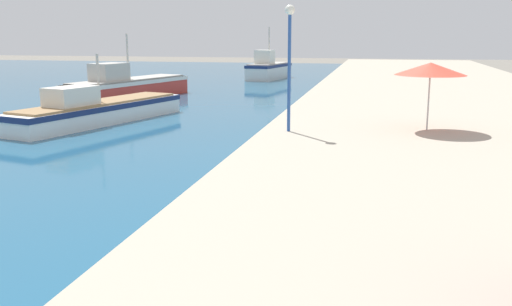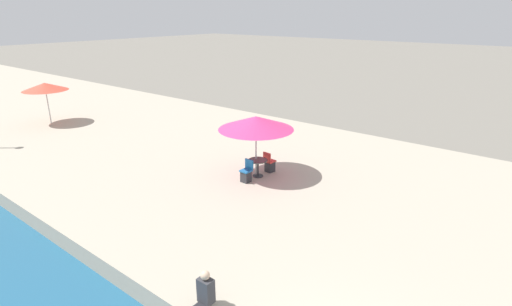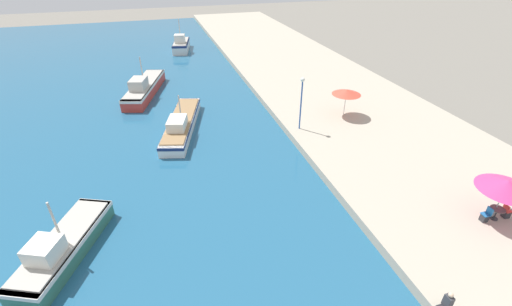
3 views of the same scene
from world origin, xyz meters
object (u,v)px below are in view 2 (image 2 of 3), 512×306
Objects in this scene: cafe_table at (258,164)px; person_at_quay at (205,293)px; cafe_chair_left at (246,174)px; cafe_umbrella_pink at (256,123)px; cafe_chair_right at (270,165)px; cafe_umbrella_white at (45,87)px.

cafe_table is 0.80× the size of person_at_quay.
cafe_chair_left reaches higher than cafe_table.
cafe_umbrella_pink is 3.39× the size of cafe_chair_right.
cafe_table is at bearing -90.00° from cafe_chair_left.
cafe_umbrella_white is (-1.35, 15.13, -0.02)m from cafe_umbrella_pink.
person_at_quay reaches higher than cafe_table.
cafe_chair_left is at bearing 32.19° from person_at_quay.
cafe_chair_left is 0.91× the size of person_at_quay.
cafe_umbrella_pink is at bearing 29.95° from person_at_quay.
cafe_chair_right is 8.61m from person_at_quay.
cafe_umbrella_white reaches higher than cafe_chair_right.
cafe_umbrella_white is 2.87× the size of cafe_chair_right.
cafe_umbrella_pink reaches higher than cafe_chair_right.
cafe_chair_left and cafe_chair_right have the same top height.
cafe_umbrella_pink is 1.18× the size of cafe_umbrella_white.
cafe_table is (-0.04, -0.13, -1.76)m from cafe_umbrella_pink.
person_at_quay reaches higher than cafe_chair_right.
cafe_chair_left is at bearing -87.79° from cafe_umbrella_white.
cafe_table is at bearing -85.09° from cafe_umbrella_white.
cafe_chair_left is at bearing -172.18° from cafe_umbrella_pink.
cafe_chair_left is at bearing 178.03° from cafe_table.
cafe_chair_right is 0.91× the size of person_at_quay.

